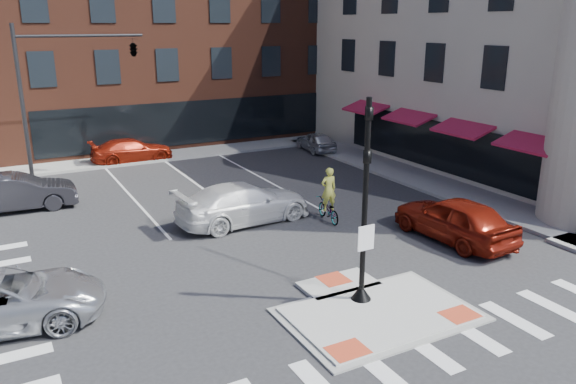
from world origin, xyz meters
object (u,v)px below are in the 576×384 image
white_pickup (244,203)px  bg_car_dark (17,192)px  bg_car_red (132,150)px  cyclist (328,203)px  red_sedan (454,219)px  bg_car_silver (316,141)px

white_pickup → bg_car_dark: size_ratio=1.15×
bg_car_red → cyclist: cyclist is taller
red_sedan → bg_car_red: red_sedan is taller
white_pickup → cyclist: cyclist is taller
white_pickup → bg_car_red: white_pickup is taller
red_sedan → bg_car_dark: 18.68m
red_sedan → bg_car_silver: size_ratio=1.36×
bg_car_red → bg_car_silver: bearing=-104.0°
red_sedan → cyclist: size_ratio=2.19×
white_pickup → bg_car_silver: white_pickup is taller
bg_car_dark → cyclist: 13.75m
cyclist → bg_car_dark: bearing=-27.2°
bg_car_dark → bg_car_red: bearing=-40.7°
red_sedan → bg_car_red: bearing=-70.1°
bg_car_dark → cyclist: cyclist is taller
red_sedan → bg_car_red: (-7.78, 18.64, -0.17)m
white_pickup → bg_car_dark: white_pickup is taller
red_sedan → white_pickup: bearing=-45.0°
cyclist → bg_car_silver: bearing=-112.0°
red_sedan → bg_car_red: size_ratio=1.06×
bg_car_silver → cyclist: 13.45m
bg_car_dark → bg_car_silver: size_ratio=1.34×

